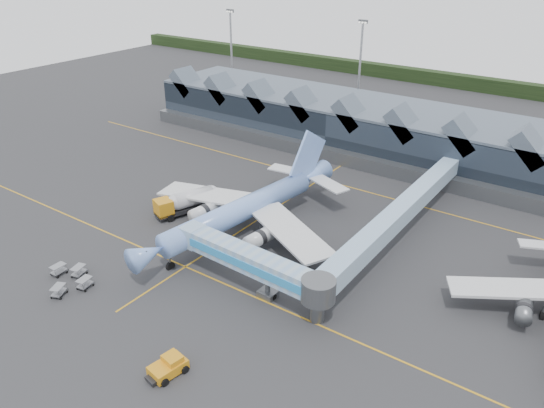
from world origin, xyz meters
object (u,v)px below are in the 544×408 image
Objects in this scene: pushback_tug at (168,366)px; main_airliner at (246,208)px; jet_bridge at (261,267)px; fuel_truck at (188,201)px.

main_airliner is at bearing 122.53° from pushback_tug.
jet_bridge is at bearing 100.79° from pushback_tug.
jet_bridge reaches higher than pushback_tug.
fuel_truck is 2.39× the size of pushback_tug.
pushback_tug is at bearing -86.39° from jet_bridge.
fuel_truck is at bearing 140.04° from pushback_tug.
pushback_tug is (11.82, -28.39, -2.90)m from main_airliner.
main_airliner reaches higher than fuel_truck.
main_airliner is 30.89m from pushback_tug.
pushback_tug is (0.24, -16.46, -3.20)m from jet_bridge.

